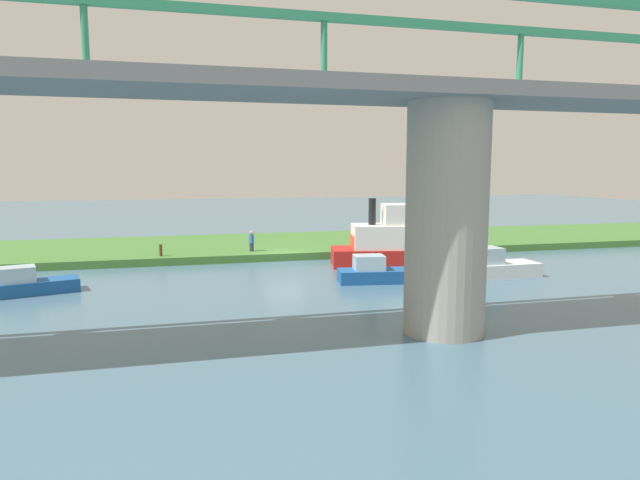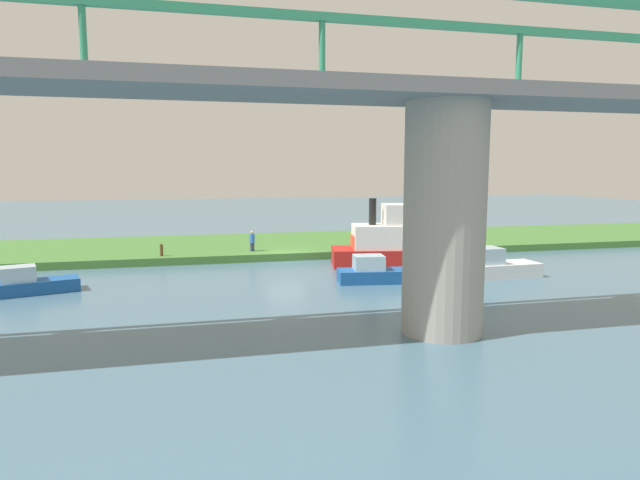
% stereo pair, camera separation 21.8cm
% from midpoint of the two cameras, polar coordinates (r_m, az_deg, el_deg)
% --- Properties ---
extents(ground_plane, '(160.00, 160.00, 0.00)m').
position_cam_midpoint_polar(ground_plane, '(35.99, -3.80, -2.22)').
color(ground_plane, '#476B7F').
extents(grassy_bank, '(80.00, 12.00, 0.50)m').
position_cam_midpoint_polar(grassy_bank, '(41.80, -5.29, -0.55)').
color(grassy_bank, '#427533').
rests_on(grassy_bank, ground).
extents(bridge_pylon, '(2.95, 2.95, 8.36)m').
position_cam_midpoint_polar(bridge_pylon, '(20.26, 12.74, 2.07)').
color(bridge_pylon, '#9E998E').
rests_on(bridge_pylon, ground).
extents(bridge_span, '(57.08, 4.30, 3.25)m').
position_cam_midpoint_polar(bridge_span, '(20.39, 13.10, 15.29)').
color(bridge_span, slate).
rests_on(bridge_span, bridge_pylon).
extents(person_on_bank, '(0.46, 0.46, 1.39)m').
position_cam_midpoint_polar(person_on_bank, '(37.12, -7.33, -0.10)').
color(person_on_bank, '#2D334C').
rests_on(person_on_bank, grassy_bank).
extents(mooring_post, '(0.20, 0.20, 0.75)m').
position_cam_midpoint_polar(mooring_post, '(36.26, -16.45, -1.03)').
color(mooring_post, brown).
rests_on(mooring_post, grassy_bank).
extents(motorboat_red, '(8.64, 4.31, 4.22)m').
position_cam_midpoint_polar(motorboat_red, '(34.58, 8.44, -0.06)').
color(motorboat_red, red).
rests_on(motorboat_red, ground).
extents(pontoon_yellow, '(5.15, 1.95, 1.70)m').
position_cam_midpoint_polar(pontoon_yellow, '(32.01, 17.26, -2.64)').
color(pontoon_yellow, white).
rests_on(pontoon_yellow, ground).
extents(skiff_small, '(4.42, 2.62, 1.39)m').
position_cam_midpoint_polar(skiff_small, '(29.99, -28.32, -4.07)').
color(skiff_small, '#195199').
rests_on(skiff_small, ground).
extents(motorboat_white, '(4.57, 2.14, 1.46)m').
position_cam_midpoint_polar(motorboat_white, '(29.37, 5.75, -3.39)').
color(motorboat_white, '#195199').
rests_on(motorboat_white, ground).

